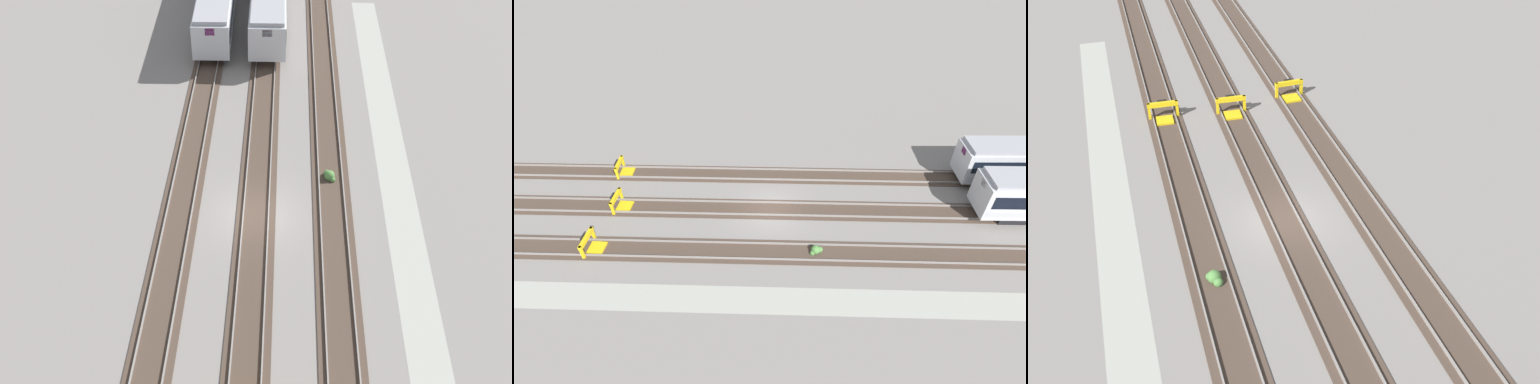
{
  "view_description": "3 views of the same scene",
  "coord_description": "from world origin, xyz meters",
  "views": [
    {
      "loc": [
        -23.91,
        -1.1,
        24.37
      ],
      "look_at": [
        -0.0,
        0.0,
        1.8
      ],
      "focal_mm": 42.0,
      "sensor_mm": 36.0,
      "label": 1
    },
    {
      "loc": [
        0.66,
        -22.91,
        21.06
      ],
      "look_at": [
        -0.0,
        0.0,
        1.8
      ],
      "focal_mm": 28.0,
      "sensor_mm": 36.0,
      "label": 2
    },
    {
      "loc": [
        22.81,
        -7.02,
        19.31
      ],
      "look_at": [
        -0.0,
        0.0,
        1.8
      ],
      "focal_mm": 42.0,
      "sensor_mm": 36.0,
      "label": 3
    }
  ],
  "objects": [
    {
      "name": "bumper_stop_nearest_track",
      "position": [
        -12.3,
        -4.39,
        0.51
      ],
      "size": [
        1.37,
        2.01,
        1.22
      ],
      "color": "gold",
      "rests_on": "ground"
    },
    {
      "name": "bumper_stop_near_inner_track",
      "position": [
        -11.69,
        -0.01,
        0.51
      ],
      "size": [
        1.38,
        2.01,
        1.22
      ],
      "color": "gold",
      "rests_on": "ground"
    },
    {
      "name": "bumper_stop_middle_track",
      "position": [
        -12.84,
        4.39,
        0.51
      ],
      "size": [
        1.37,
        2.01,
        1.22
      ],
      "color": "gold",
      "rests_on": "ground"
    },
    {
      "name": "rail_track_near_inner",
      "position": [
        0.0,
        0.0,
        0.04
      ],
      "size": [
        90.0,
        2.24,
        0.21
      ],
      "color": "#47382D",
      "rests_on": "ground"
    },
    {
      "name": "weed_clump",
      "position": [
        3.31,
        -4.3,
        0.24
      ],
      "size": [
        0.92,
        0.7,
        0.64
      ],
      "color": "#4C7F3D",
      "rests_on": "ground"
    },
    {
      "name": "service_walkway",
      "position": [
        0.0,
        -8.32,
        0.0
      ],
      "size": [
        54.0,
        2.0,
        0.01
      ],
      "primitive_type": "cube",
      "color": "#9E9E93",
      "rests_on": "ground"
    },
    {
      "name": "rail_track_nearest",
      "position": [
        0.0,
        -4.38,
        0.04
      ],
      "size": [
        90.0,
        2.23,
        0.21
      ],
      "color": "#47382D",
      "rests_on": "ground"
    },
    {
      "name": "ground_plane",
      "position": [
        0.0,
        0.0,
        0.0
      ],
      "size": [
        400.0,
        400.0,
        0.0
      ],
      "primitive_type": "plane",
      "color": "gray"
    },
    {
      "name": "rail_track_middle",
      "position": [
        0.0,
        4.38,
        0.04
      ],
      "size": [
        90.0,
        2.23,
        0.21
      ],
      "color": "#47382D",
      "rests_on": "ground"
    }
  ]
}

